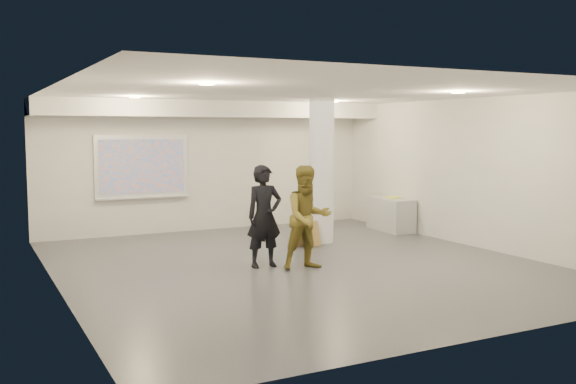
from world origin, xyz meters
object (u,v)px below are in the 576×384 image
projection_screen (142,167)px  man (308,218)px  woman (264,216)px  column (321,171)px  credenza (391,214)px

projection_screen → man: projection_screen is taller
projection_screen → woman: 4.49m
projection_screen → column: bearing=-40.6°
column → man: column is taller
column → woman: bearing=-141.4°
projection_screen → man: 5.11m
woman → man: 0.76m
projection_screen → credenza: (5.32, -2.06, -1.14)m
credenza → woman: woman is taller
credenza → projection_screen: bearing=162.4°
projection_screen → woman: (1.00, -4.32, -0.65)m
column → projection_screen: column is taller
credenza → woman: bearing=-148.8°
man → credenza: bearing=40.5°
woman → man: (0.58, -0.49, 0.00)m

